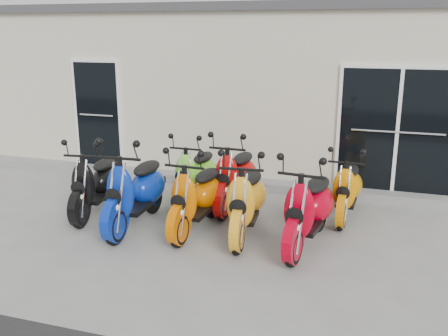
{
  "coord_description": "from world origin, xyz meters",
  "views": [
    {
      "loc": [
        2.31,
        -6.68,
        2.86
      ],
      "look_at": [
        0.0,
        0.6,
        0.75
      ],
      "focal_mm": 40.0,
      "sensor_mm": 36.0,
      "label": 1
    }
  ],
  "objects": [
    {
      "name": "roof_cap",
      "position": [
        0.0,
        5.2,
        3.28
      ],
      "size": [
        14.2,
        6.2,
        0.16
      ],
      "primitive_type": "cube",
      "color": "#3F3F42",
      "rests_on": "building"
    },
    {
      "name": "scooter_back_red",
      "position": [
        0.11,
        0.88,
        0.68
      ],
      "size": [
        0.72,
        1.87,
        1.37
      ],
      "primitive_type": null,
      "rotation": [
        0.0,
        0.0,
        -0.03
      ],
      "color": "#AD0707",
      "rests_on": "ground"
    },
    {
      "name": "scooter_front_orange_a",
      "position": [
        -0.14,
        -0.24,
        0.67
      ],
      "size": [
        0.75,
        1.85,
        1.34
      ],
      "primitive_type": null,
      "rotation": [
        0.0,
        0.0,
        -0.05
      ],
      "color": "#D15E00",
      "rests_on": "ground"
    },
    {
      "name": "scooter_front_orange_b",
      "position": [
        0.59,
        -0.21,
        0.69
      ],
      "size": [
        0.84,
        1.91,
        1.37
      ],
      "primitive_type": null,
      "rotation": [
        0.0,
        0.0,
        0.09
      ],
      "color": "orange",
      "rests_on": "ground"
    },
    {
      "name": "scooter_front_black",
      "position": [
        -1.93,
        -0.08,
        0.66
      ],
      "size": [
        0.88,
        1.85,
        1.31
      ],
      "primitive_type": null,
      "rotation": [
        0.0,
        0.0,
        0.14
      ],
      "color": "black",
      "rests_on": "ground"
    },
    {
      "name": "scooter_front_blue",
      "position": [
        -1.06,
        -0.38,
        0.73
      ],
      "size": [
        0.78,
        1.99,
        1.46
      ],
      "primitive_type": null,
      "rotation": [
        0.0,
        0.0,
        0.03
      ],
      "color": "#08279D",
      "rests_on": "ground"
    },
    {
      "name": "scooter_front_red",
      "position": [
        1.49,
        -0.33,
        0.7
      ],
      "size": [
        0.94,
        1.97,
        1.4
      ],
      "primitive_type": null,
      "rotation": [
        0.0,
        0.0,
        -0.13
      ],
      "color": "#B40016",
      "rests_on": "ground"
    },
    {
      "name": "door_left",
      "position": [
        -3.2,
        2.17,
        1.26
      ],
      "size": [
        1.07,
        0.08,
        2.22
      ],
      "primitive_type": "cube",
      "color": "black",
      "rests_on": "front_step"
    },
    {
      "name": "scooter_back_green",
      "position": [
        -0.62,
        0.94,
        0.64
      ],
      "size": [
        0.68,
        1.75,
        1.28
      ],
      "primitive_type": null,
      "rotation": [
        0.0,
        0.0,
        -0.03
      ],
      "color": "#70DF2E",
      "rests_on": "ground"
    },
    {
      "name": "ground",
      "position": [
        0.0,
        0.0,
        0.0
      ],
      "size": [
        80.0,
        80.0,
        0.0
      ],
      "primitive_type": "plane",
      "color": "gray",
      "rests_on": "ground"
    },
    {
      "name": "scooter_back_yellow",
      "position": [
        1.9,
        0.97,
        0.61
      ],
      "size": [
        0.69,
        1.68,
        1.22
      ],
      "primitive_type": null,
      "rotation": [
        0.0,
        0.0,
        -0.05
      ],
      "color": "#D27C03",
      "rests_on": "ground"
    },
    {
      "name": "building",
      "position": [
        0.0,
        5.2,
        1.6
      ],
      "size": [
        14.0,
        6.0,
        3.2
      ],
      "primitive_type": "cube",
      "color": "beige",
      "rests_on": "ground"
    },
    {
      "name": "door_right",
      "position": [
        2.6,
        2.17,
        1.26
      ],
      "size": [
        2.02,
        0.08,
        2.22
      ],
      "primitive_type": "cube",
      "color": "black",
      "rests_on": "front_step"
    },
    {
      "name": "front_step",
      "position": [
        0.0,
        2.02,
        0.07
      ],
      "size": [
        14.0,
        0.4,
        0.15
      ],
      "primitive_type": "cube",
      "color": "gray",
      "rests_on": "ground"
    }
  ]
}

